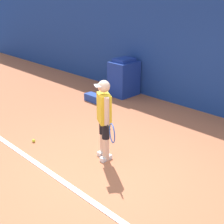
{
  "coord_description": "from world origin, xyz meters",
  "views": [
    {
      "loc": [
        3.48,
        -3.24,
        2.99
      ],
      "look_at": [
        -0.34,
        0.52,
        0.87
      ],
      "focal_mm": 50.0,
      "sensor_mm": 36.0,
      "label": 1
    }
  ],
  "objects_px": {
    "tennis_player": "(104,117)",
    "covered_chair": "(124,78)",
    "tennis_ball": "(34,141)",
    "equipment_bag": "(95,98)"
  },
  "relations": [
    {
      "from": "tennis_player",
      "to": "covered_chair",
      "type": "distance_m",
      "value": 3.83
    },
    {
      "from": "tennis_player",
      "to": "tennis_ball",
      "type": "relative_size",
      "value": 22.33
    },
    {
      "from": "tennis_ball",
      "to": "covered_chair",
      "type": "relative_size",
      "value": 0.06
    },
    {
      "from": "equipment_bag",
      "to": "covered_chair",
      "type": "bearing_deg",
      "value": 82.8
    },
    {
      "from": "tennis_ball",
      "to": "covered_chair",
      "type": "bearing_deg",
      "value": 102.96
    },
    {
      "from": "tennis_player",
      "to": "covered_chair",
      "type": "relative_size",
      "value": 1.36
    },
    {
      "from": "tennis_player",
      "to": "covered_chair",
      "type": "xyz_separation_m",
      "value": [
        -2.35,
        3.01,
        -0.3
      ]
    },
    {
      "from": "tennis_player",
      "to": "equipment_bag",
      "type": "bearing_deg",
      "value": 171.05
    },
    {
      "from": "equipment_bag",
      "to": "tennis_player",
      "type": "bearing_deg",
      "value": -38.46
    },
    {
      "from": "covered_chair",
      "to": "equipment_bag",
      "type": "bearing_deg",
      "value": -97.2
    }
  ]
}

